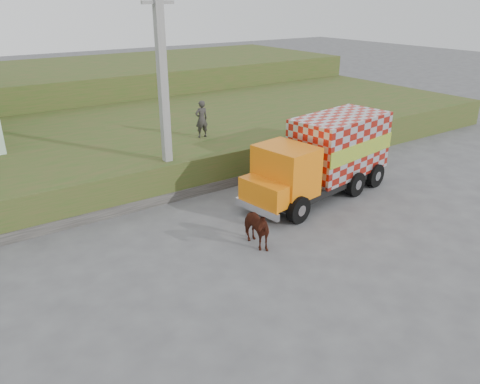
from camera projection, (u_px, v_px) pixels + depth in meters
ground at (258, 234)px, 15.76m from camera, size 120.00×120.00×0.00m
embankment at (138, 142)px, 23.06m from camera, size 40.00×12.00×1.50m
embankment_far at (66, 90)px, 31.89m from camera, size 40.00×12.00×3.00m
retaining_strip at (151, 200)px, 17.83m from camera, size 16.00×0.50×0.40m
utility_pole at (163, 94)px, 17.15m from camera, size 1.20×0.30×8.00m
cargo_truck at (325, 156)px, 18.39m from camera, size 7.09×3.27×3.05m
cow at (254, 227)px, 14.73m from camera, size 0.81×1.61×1.32m
pedestrian at (202, 119)px, 20.84m from camera, size 0.62×0.42×1.67m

